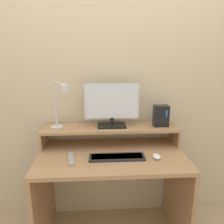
# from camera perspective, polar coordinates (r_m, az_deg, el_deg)

# --- Properties ---
(wall_back) EXTENTS (6.00, 0.05, 2.50)m
(wall_back) POSITION_cam_1_polar(r_m,az_deg,el_deg) (1.91, -0.73, 6.96)
(wall_back) COLOR beige
(wall_back) RESTS_ON ground_plane
(desk) EXTENTS (1.13, 0.63, 0.77)m
(desk) POSITION_cam_1_polar(r_m,az_deg,el_deg) (1.83, -0.10, -17.45)
(desk) COLOR #A87F51
(desk) RESTS_ON ground_plane
(monitor_shelf) EXTENTS (1.13, 0.26, 0.16)m
(monitor_shelf) POSITION_cam_1_polar(r_m,az_deg,el_deg) (1.84, -0.45, -4.52)
(monitor_shelf) COLOR #A87F51
(monitor_shelf) RESTS_ON desk
(monitor) EXTENTS (0.45, 0.13, 0.36)m
(monitor) POSITION_cam_1_polar(r_m,az_deg,el_deg) (1.78, -0.07, 1.89)
(monitor) COLOR black
(monitor) RESTS_ON monitor_shelf
(desk_lamp) EXTENTS (0.18, 0.22, 0.38)m
(desk_lamp) POSITION_cam_1_polar(r_m,az_deg,el_deg) (1.73, -13.49, 1.73)
(desk_lamp) COLOR silver
(desk_lamp) RESTS_ON monitor_shelf
(router_dock) EXTENTS (0.12, 0.08, 0.18)m
(router_dock) POSITION_cam_1_polar(r_m,az_deg,el_deg) (1.86, 12.66, -0.98)
(router_dock) COLOR black
(router_dock) RESTS_ON monitor_shelf
(keyboard) EXTENTS (0.41, 0.12, 0.02)m
(keyboard) POSITION_cam_1_polar(r_m,az_deg,el_deg) (1.64, 1.29, -11.67)
(keyboard) COLOR #282828
(keyboard) RESTS_ON desk
(mouse) EXTENTS (0.06, 0.09, 0.03)m
(mouse) POSITION_cam_1_polar(r_m,az_deg,el_deg) (1.67, 11.59, -11.30)
(mouse) COLOR white
(mouse) RESTS_ON desk
(remote_control) EXTENTS (0.07, 0.20, 0.02)m
(remote_control) POSITION_cam_1_polar(r_m,az_deg,el_deg) (1.65, -10.68, -11.92)
(remote_control) COLOR #99999E
(remote_control) RESTS_ON desk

